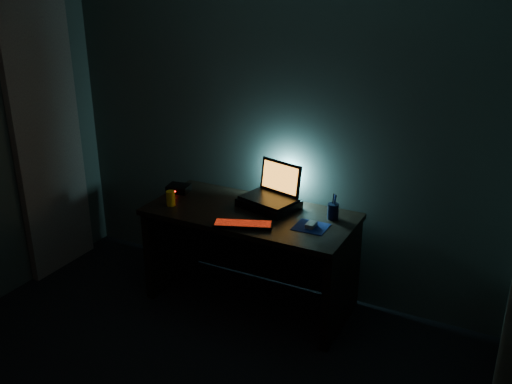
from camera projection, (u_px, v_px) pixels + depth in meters
room at (83, 239)px, 2.56m from camera, size 3.50×4.00×2.50m
desk at (254, 241)px, 4.22m from camera, size 1.50×0.70×0.75m
curtain at (47, 135)px, 4.50m from camera, size 0.06×0.65×2.30m
riser at (269, 204)px, 4.15m from camera, size 0.46×0.39×0.06m
laptop at (274, 190)px, 4.15m from camera, size 0.43×0.37×0.26m
keyboard at (243, 224)px, 3.86m from camera, size 0.42×0.26×0.02m
mousepad at (311, 227)px, 3.84m from camera, size 0.22×0.20×0.00m
mouse at (311, 225)px, 3.84m from camera, size 0.06×0.10×0.03m
pen_cup at (333, 211)px, 3.95m from camera, size 0.10×0.10×0.11m
juice_glass at (171, 198)px, 4.18m from camera, size 0.07×0.07×0.11m
router at (179, 188)px, 4.44m from camera, size 0.19×0.16×0.05m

